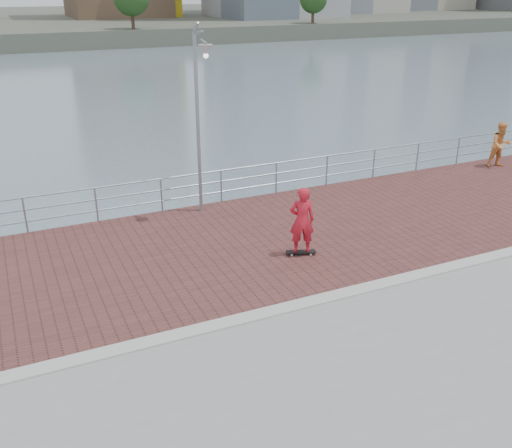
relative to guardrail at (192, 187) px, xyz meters
name	(u,v)px	position (x,y,z in m)	size (l,w,h in m)	color
water	(291,379)	(0.00, -7.00, -2.69)	(400.00, 400.00, 0.00)	slate
brick_lane	(232,246)	(0.00, -3.40, -0.68)	(40.00, 6.80, 0.02)	brown
curb	(293,306)	(0.00, -7.00, -0.66)	(40.00, 0.40, 0.06)	#B7B5AD
far_shore	(7,22)	(0.00, 115.50, -1.44)	(320.00, 95.00, 2.50)	#4C5142
guardrail	(192,187)	(0.00, 0.00, 0.00)	(39.06, 0.06, 1.13)	#8C9EA8
street_lamp	(201,90)	(0.13, -0.91, 3.25)	(0.40, 1.18, 5.55)	gray
skateboard	(301,252)	(1.48, -4.70, -0.60)	(0.83, 0.48, 0.09)	black
skateboarder	(302,220)	(1.48, -4.70, 0.33)	(0.67, 0.44, 1.84)	red
bystander	(501,145)	(12.51, -0.98, 0.22)	(0.87, 0.68, 1.78)	#EB9245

